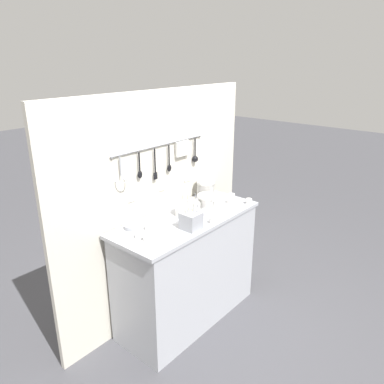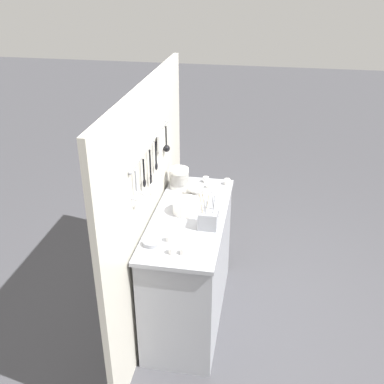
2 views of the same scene
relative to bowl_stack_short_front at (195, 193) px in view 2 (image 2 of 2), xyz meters
name	(u,v)px [view 2 (image 2 of 2)]	position (x,y,z in m)	size (l,w,h in m)	color
ground_plane	(190,312)	(-0.23, 0.00, -1.02)	(20.00, 20.00, 0.00)	#424247
counter	(190,267)	(-0.23, 0.00, -0.54)	(1.31, 0.54, 0.95)	#9EA0A8
back_wall	(150,210)	(-0.23, 0.31, -0.05)	(2.11, 0.11, 1.93)	beige
bowl_stack_short_front	(195,193)	(0.00, 0.00, 0.00)	(0.13, 0.13, 0.13)	white
bowl_stack_back_corner	(179,178)	(0.22, 0.17, 0.02)	(0.16, 0.16, 0.16)	white
plate_stack	(186,206)	(-0.19, 0.04, -0.01)	(0.20, 0.20, 0.10)	white
steel_mixing_bowl	(151,242)	(-0.66, 0.19, -0.05)	(0.12, 0.12, 0.03)	#93969E
cutlery_caddy	(208,219)	(-0.37, -0.16, 0.00)	(0.13, 0.13, 0.28)	#93969E
cup_beside_plates	(227,182)	(0.33, -0.22, -0.04)	(0.05, 0.05, 0.05)	white
cup_back_left	(220,212)	(-0.19, -0.22, -0.04)	(0.05, 0.05, 0.05)	white
cup_by_caddy	(170,238)	(-0.60, 0.07, -0.04)	(0.05, 0.05, 0.05)	white
cup_edge_far	(201,192)	(0.10, -0.03, -0.04)	(0.05, 0.05, 0.05)	white
cup_front_left	(173,250)	(-0.73, 0.02, -0.04)	(0.05, 0.05, 0.05)	white
cup_mid_row	(209,185)	(0.24, -0.08, -0.04)	(0.05, 0.05, 0.05)	white
cup_edge_near	(184,194)	(0.05, 0.10, -0.04)	(0.05, 0.05, 0.05)	white
cup_centre	(206,180)	(0.34, -0.04, -0.04)	(0.05, 0.05, 0.05)	white
cup_front_right	(184,251)	(-0.73, -0.05, -0.04)	(0.05, 0.05, 0.05)	white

